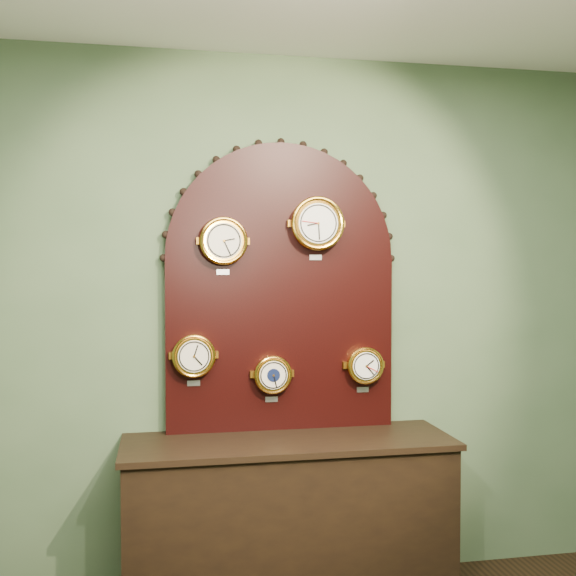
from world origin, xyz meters
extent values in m
plane|color=#4E6746|center=(0.00, 2.50, 1.40)|extent=(4.00, 0.00, 4.00)
cube|color=black|center=(0.00, 2.23, 0.40)|extent=(1.60, 0.50, 0.80)
cube|color=black|center=(0.00, 2.45, 1.28)|extent=(1.20, 0.06, 0.90)
cylinder|color=black|center=(0.00, 2.45, 1.73)|extent=(1.20, 0.06, 1.20)
cylinder|color=gold|center=(-0.31, 2.39, 1.82)|extent=(0.22, 0.08, 0.22)
torus|color=gold|center=(-0.31, 2.36, 1.82)|extent=(0.24, 0.02, 0.24)
cylinder|color=beige|center=(-0.31, 2.35, 1.82)|extent=(0.18, 0.01, 0.18)
cube|color=#B8B8C0|center=(-0.31, 2.42, 1.66)|extent=(0.06, 0.01, 0.03)
cylinder|color=gold|center=(0.18, 2.39, 1.91)|extent=(0.26, 0.08, 0.26)
torus|color=gold|center=(0.18, 2.36, 1.91)|extent=(0.28, 0.03, 0.28)
cylinder|color=white|center=(0.18, 2.35, 1.91)|extent=(0.21, 0.01, 0.21)
cube|color=#B8B8C0|center=(0.18, 2.42, 1.73)|extent=(0.07, 0.01, 0.03)
cylinder|color=gold|center=(-0.46, 2.39, 1.24)|extent=(0.20, 0.08, 0.20)
torus|color=gold|center=(-0.46, 2.36, 1.24)|extent=(0.22, 0.02, 0.22)
cylinder|color=beige|center=(-0.46, 2.35, 1.24)|extent=(0.16, 0.01, 0.16)
cube|color=#B8B8C0|center=(-0.46, 2.42, 1.09)|extent=(0.07, 0.01, 0.03)
cylinder|color=gold|center=(-0.06, 2.39, 1.13)|extent=(0.18, 0.08, 0.18)
torus|color=gold|center=(-0.06, 2.36, 1.13)|extent=(0.20, 0.02, 0.20)
cylinder|color=beige|center=(-0.06, 2.35, 1.13)|extent=(0.15, 0.01, 0.15)
cube|color=#B8B8C0|center=(-0.06, 2.42, 0.99)|extent=(0.07, 0.01, 0.03)
cylinder|color=#0C1436|center=(-0.06, 2.35, 1.13)|extent=(0.07, 0.00, 0.07)
cylinder|color=gold|center=(0.44, 2.39, 1.16)|extent=(0.18, 0.08, 0.18)
torus|color=gold|center=(0.44, 2.36, 1.16)|extent=(0.20, 0.02, 0.20)
cylinder|color=white|center=(0.44, 2.35, 1.16)|extent=(0.15, 0.01, 0.15)
cube|color=#B8B8C0|center=(0.44, 2.42, 1.03)|extent=(0.07, 0.01, 0.03)
camera|label=1|loc=(-0.62, -1.02, 1.69)|focal=41.98mm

